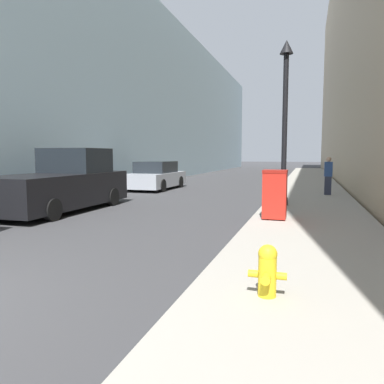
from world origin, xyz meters
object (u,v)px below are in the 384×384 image
trash_bin (275,194)px  parked_sedan_near (156,176)px  pickup_truck (62,184)px  fire_hydrant (267,270)px  pedestrian_on_sidewalk (328,176)px  lamppost (285,111)px

trash_bin → parked_sedan_near: parked_sedan_near is taller
pickup_truck → trash_bin: bearing=-4.2°
fire_hydrant → trash_bin: (-0.38, 5.61, 0.34)m
trash_bin → parked_sedan_near: size_ratio=0.29×
trash_bin → pedestrian_on_sidewalk: (1.66, 6.87, 0.14)m
trash_bin → pickup_truck: size_ratio=0.24×
parked_sedan_near → pedestrian_on_sidewalk: (8.60, -1.66, 0.26)m
lamppost → fire_hydrant: bearing=-87.7°
lamppost → parked_sedan_near: size_ratio=1.21×
fire_hydrant → lamppost: 9.03m
pedestrian_on_sidewalk → fire_hydrant: bearing=-95.9°
lamppost → pedestrian_on_sidewalk: lamppost is taller
lamppost → pedestrian_on_sidewalk: (1.62, 3.92, -2.35)m
trash_bin → pedestrian_on_sidewalk: bearing=76.4°
fire_hydrant → pedestrian_on_sidewalk: (1.28, 12.48, 0.48)m
lamppost → pickup_truck: (-7.00, -2.44, -2.44)m
parked_sedan_near → pedestrian_on_sidewalk: bearing=-10.9°
fire_hydrant → pedestrian_on_sidewalk: size_ratio=0.39×
parked_sedan_near → pickup_truck: bearing=-90.2°
pickup_truck → lamppost: bearing=19.2°
fire_hydrant → lamppost: (-0.34, 8.56, 2.83)m
pedestrian_on_sidewalk → pickup_truck: bearing=-143.6°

